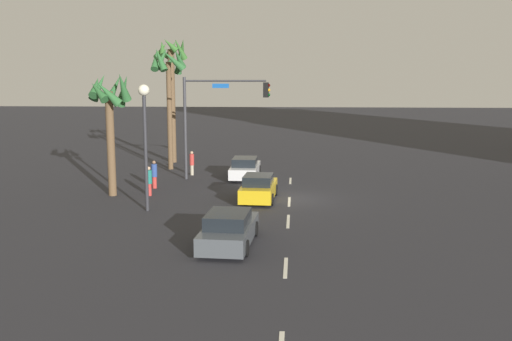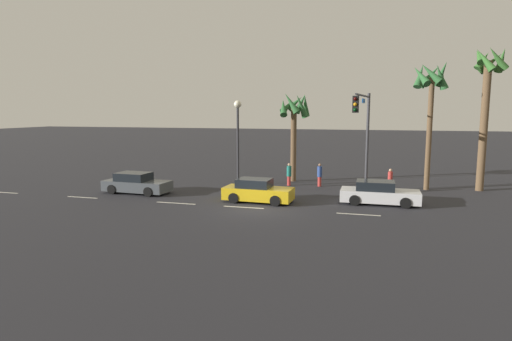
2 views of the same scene
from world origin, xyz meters
The scene contains 16 objects.
ground_plane centered at (0.00, 0.00, 0.00)m, with size 220.00×220.00×0.00m, color #28282D.
lane_stripe_1 centered at (-11.77, 0.00, 0.01)m, with size 2.24×0.14×0.01m, color silver.
lane_stripe_2 centered at (-5.11, 0.00, 0.01)m, with size 2.57×0.14×0.01m, color silver.
lane_stripe_3 centered at (-0.79, 0.00, 0.01)m, with size 2.44×0.14×0.01m, color silver.
lane_stripe_4 centered at (5.74, 0.00, 0.01)m, with size 2.35×0.14×0.01m, color silver.
car_0 centered at (-0.42, 1.70, 0.66)m, with size 4.32×2.00×1.44m.
car_1 centered at (-9.19, 2.32, 0.65)m, with size 4.67×2.14×1.40m.
car_2 centered at (6.80, 3.10, 0.65)m, with size 4.63×1.92×1.40m.
traffic_signal centered at (5.75, 5.14, 4.61)m, with size 0.90×5.77×6.78m.
streetlamp centered at (-3.43, 7.18, 4.44)m, with size 0.56×0.56×6.36m.
pedestrian_0 centered at (2.59, 8.31, 0.90)m, with size 0.44×0.44×1.71m.
pedestrian_1 centered at (7.57, 6.90, 0.90)m, with size 0.32×0.32×1.69m.
pedestrian_2 centered at (0.32, 8.05, 0.89)m, with size 0.48×0.48×1.69m.
palm_tree_0 centered at (0.33, 10.15, 5.28)m, with size 2.63×2.62×7.07m.
palm_tree_1 centered at (10.09, 8.97, 7.10)m, with size 2.82×2.68×9.10m.
palm_tree_2 centered at (13.76, 9.53, 6.99)m, with size 2.43×2.79×9.90m.
Camera 1 is at (-30.97, -0.29, 6.55)m, focal length 39.59 mm.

